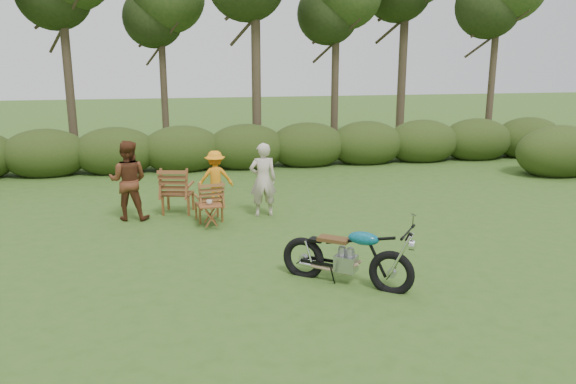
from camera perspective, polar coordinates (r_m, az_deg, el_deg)
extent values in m
plane|color=#31531B|center=(9.48, 2.91, -7.83)|extent=(80.00, 80.00, 0.00)
cylinder|color=#362B1D|center=(19.91, -21.60, 13.12)|extent=(0.28, 0.28, 7.20)
cylinder|color=#362B1D|center=(20.74, -12.61, 12.48)|extent=(0.24, 0.24, 6.30)
sphere|color=#274018|center=(20.80, -12.90, 17.87)|extent=(2.52, 2.52, 2.52)
cylinder|color=#362B1D|center=(18.74, -3.29, 14.74)|extent=(0.30, 0.30, 7.65)
cylinder|color=#362B1D|center=(20.46, 4.83, 12.99)|extent=(0.26, 0.26, 6.48)
sphere|color=#274018|center=(20.53, 4.95, 18.62)|extent=(2.59, 2.59, 2.59)
cylinder|color=#362B1D|center=(22.50, 11.65, 14.66)|extent=(0.32, 0.32, 7.92)
cylinder|color=#362B1D|center=(21.67, 20.17, 12.74)|extent=(0.24, 0.24, 6.84)
ellipsoid|color=#293B15|center=(18.16, -23.43, 3.55)|extent=(2.52, 1.68, 1.51)
ellipsoid|color=#293B15|center=(17.85, -17.13, 3.91)|extent=(2.52, 1.68, 1.51)
ellipsoid|color=#293B15|center=(17.77, -10.69, 4.24)|extent=(2.52, 1.68, 1.51)
ellipsoid|color=#293B15|center=(17.90, -4.27, 4.51)|extent=(2.52, 1.68, 1.51)
ellipsoid|color=#293B15|center=(18.26, 1.99, 4.72)|extent=(2.52, 1.68, 1.51)
ellipsoid|color=#293B15|center=(18.83, 7.94, 4.87)|extent=(2.52, 1.68, 1.51)
ellipsoid|color=#293B15|center=(19.58, 13.49, 4.96)|extent=(2.52, 1.68, 1.51)
ellipsoid|color=#293B15|center=(20.50, 18.59, 5.00)|extent=(2.52, 1.68, 1.51)
ellipsoid|color=#293B15|center=(21.57, 23.21, 5.01)|extent=(2.52, 1.68, 1.51)
ellipsoid|color=#293B15|center=(18.58, 25.87, 3.65)|extent=(2.70, 1.80, 1.62)
imported|color=beige|center=(11.67, -8.00, -1.02)|extent=(0.16, 0.16, 0.10)
imported|color=beige|center=(12.54, -2.51, -2.41)|extent=(0.60, 0.40, 1.64)
imported|color=#5A2D19|center=(12.75, -15.68, -2.66)|extent=(0.95, 0.80, 1.73)
imported|color=orange|center=(13.62, -7.31, -1.21)|extent=(0.84, 0.49, 1.30)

